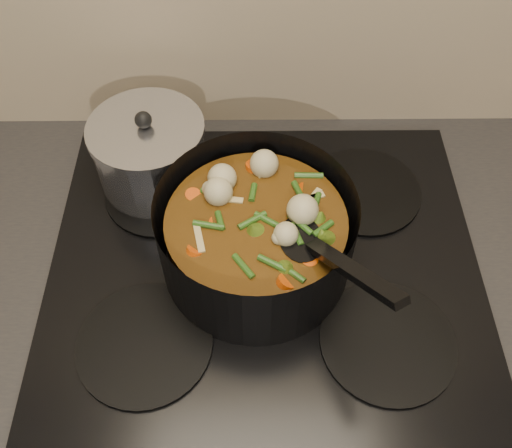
{
  "coord_description": "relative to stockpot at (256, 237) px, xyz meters",
  "views": [
    {
      "loc": [
        -0.02,
        1.48,
        1.63
      ],
      "look_at": [
        -0.01,
        1.93,
        1.02
      ],
      "focal_mm": 40.0,
      "sensor_mm": 36.0,
      "label": 1
    }
  ],
  "objects": [
    {
      "name": "saucepan",
      "position": [
        -0.16,
        0.16,
        -0.0
      ],
      "size": [
        0.17,
        0.17,
        0.14
      ],
      "rotation": [
        0.0,
        0.0,
        0.32
      ],
      "color": "silver",
      "rests_on": "stovetop"
    },
    {
      "name": "stockpot",
      "position": [
        0.0,
        0.0,
        0.0
      ],
      "size": [
        0.33,
        0.35,
        0.2
      ],
      "rotation": [
        0.0,
        0.0,
        0.32
      ],
      "color": "black",
      "rests_on": "stovetop"
    },
    {
      "name": "stovetop",
      "position": [
        0.01,
        0.0,
        -0.07
      ],
      "size": [
        0.62,
        0.54,
        0.03
      ],
      "color": "black",
      "rests_on": "counter"
    },
    {
      "name": "counter",
      "position": [
        0.01,
        0.0,
        -0.53
      ],
      "size": [
        2.64,
        0.64,
        0.91
      ],
      "color": "brown",
      "rests_on": "ground"
    }
  ]
}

